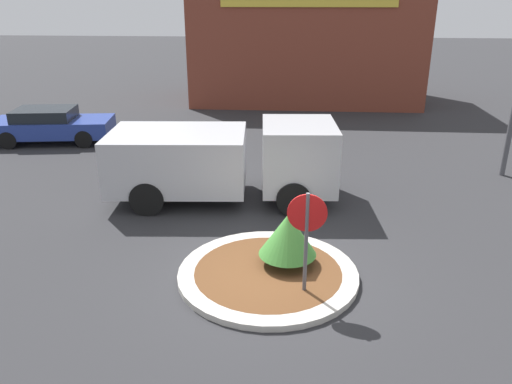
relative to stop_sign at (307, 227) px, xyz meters
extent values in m
plane|color=#2D2D30|center=(-0.70, 0.61, -1.39)|extent=(120.00, 120.00, 0.00)
cylinder|color=#BCB7AD|center=(-0.70, 0.61, -1.33)|extent=(3.51, 3.51, 0.12)
cylinder|color=brown|center=(-0.70, 0.61, -1.33)|extent=(2.88, 2.88, 0.12)
cylinder|color=#4C4C51|center=(0.00, 0.00, -0.38)|extent=(0.07, 0.07, 2.02)
cylinder|color=#B71414|center=(0.00, 0.00, 0.26)|extent=(0.69, 0.03, 0.69)
cylinder|color=brown|center=(-0.33, 0.93, -1.16)|extent=(0.08, 0.08, 0.22)
cone|color=#3D7F33|center=(-0.33, 0.93, -0.62)|extent=(1.15, 1.15, 0.86)
cube|color=#B2B2B7|center=(-0.13, 4.70, -0.17)|extent=(2.03, 2.37, 1.68)
cube|color=#B2B2B7|center=(-3.29, 4.48, -0.28)|extent=(3.67, 2.60, 1.45)
cube|color=black|center=(0.53, 4.74, 0.13)|extent=(0.18, 2.01, 0.59)
cylinder|color=black|center=(-0.38, 5.77, -0.96)|extent=(0.88, 0.32, 0.86)
cylinder|color=black|center=(-0.23, 3.60, -0.96)|extent=(0.88, 0.32, 0.86)
cylinder|color=black|center=(-4.01, 5.52, -0.96)|extent=(0.88, 0.32, 0.86)
cylinder|color=black|center=(-3.86, 3.35, -0.96)|extent=(0.88, 0.32, 0.86)
cube|color=brown|center=(0.22, 18.68, 1.56)|extent=(11.13, 6.00, 5.90)
cube|color=navy|center=(-9.22, 9.60, -0.83)|extent=(4.51, 2.39, 0.59)
cube|color=black|center=(-9.43, 9.57, -0.33)|extent=(2.26, 1.87, 0.40)
cylinder|color=black|center=(-8.01, 10.61, -1.08)|extent=(0.65, 0.28, 0.63)
cylinder|color=black|center=(-7.78, 8.96, -1.08)|extent=(0.65, 0.28, 0.63)
cylinder|color=black|center=(-10.65, 10.25, -1.08)|extent=(0.65, 0.28, 0.63)
cylinder|color=black|center=(-10.42, 8.59, -1.08)|extent=(0.65, 0.28, 0.63)
camera|label=1|loc=(-0.27, -7.86, 3.74)|focal=35.00mm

